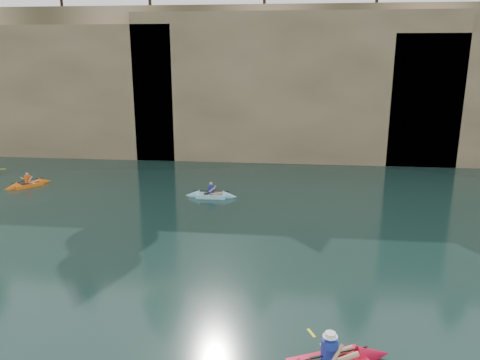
# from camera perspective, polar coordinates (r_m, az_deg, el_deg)

# --- Properties ---
(ground) EXTENTS (160.00, 160.00, 0.00)m
(ground) POSITION_cam_1_polar(r_m,az_deg,el_deg) (15.66, -1.75, -15.70)
(ground) COLOR black
(ground) RESTS_ON ground
(cliff) EXTENTS (70.00, 16.00, 12.00)m
(cliff) POSITION_cam_1_polar(r_m,az_deg,el_deg) (43.41, 3.78, 12.36)
(cliff) COLOR tan
(cliff) RESTS_ON ground
(cliff_slab_west) EXTENTS (26.00, 2.40, 10.56)m
(cliff_slab_west) POSITION_cam_1_polar(r_m,az_deg,el_deg) (42.17, -25.50, 9.90)
(cliff_slab_west) COLOR #957C5A
(cliff_slab_west) RESTS_ON ground
(cliff_slab_center) EXTENTS (24.00, 2.40, 11.40)m
(cliff_slab_center) POSITION_cam_1_polar(r_m,az_deg,el_deg) (36.00, 6.48, 11.28)
(cliff_slab_center) COLOR #957C5A
(cliff_slab_center) RESTS_ON ground
(sea_cave_west) EXTENTS (4.50, 1.00, 4.00)m
(sea_cave_west) POSITION_cam_1_polar(r_m,az_deg,el_deg) (40.95, -23.06, 5.41)
(sea_cave_west) COLOR black
(sea_cave_west) RESTS_ON ground
(sea_cave_center) EXTENTS (3.50, 1.00, 3.20)m
(sea_cave_center) POSITION_cam_1_polar(r_m,az_deg,el_deg) (36.33, -3.25, 4.86)
(sea_cave_center) COLOR black
(sea_cave_center) RESTS_ON ground
(sea_cave_east) EXTENTS (5.00, 1.00, 4.50)m
(sea_cave_east) POSITION_cam_1_polar(r_m,az_deg,el_deg) (36.64, 18.97, 5.19)
(sea_cave_east) COLOR black
(sea_cave_east) RESTS_ON ground
(kayaker_orange) EXTENTS (2.33, 2.71, 1.11)m
(kayaker_orange) POSITION_cam_1_polar(r_m,az_deg,el_deg) (32.15, -24.41, -0.50)
(kayaker_orange) COLOR orange
(kayaker_orange) RESTS_ON ground
(kayaker_ltblue_mid) EXTENTS (3.03, 2.28, 1.15)m
(kayaker_ltblue_mid) POSITION_cam_1_polar(r_m,az_deg,el_deg) (27.08, -3.53, -1.86)
(kayaker_ltblue_mid) COLOR #8BD5E9
(kayaker_ltblue_mid) RESTS_ON ground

